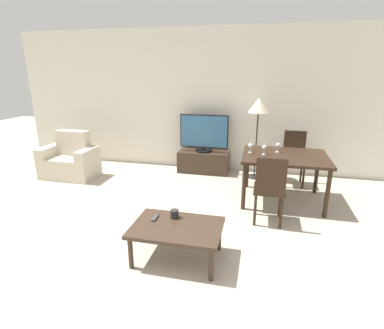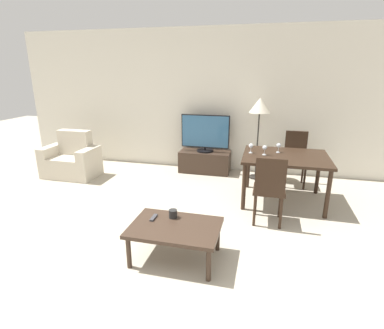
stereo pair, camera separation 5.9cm
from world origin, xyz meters
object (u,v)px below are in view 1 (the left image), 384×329
at_px(tv_stand, 204,161).
at_px(remote_primary, 155,218).
at_px(armchair, 70,161).
at_px(dining_table, 285,160).
at_px(cup_white_near, 174,214).
at_px(floor_lamp, 258,109).
at_px(tv, 204,133).
at_px(wine_glass_right, 250,146).
at_px(dining_chair_near, 270,187).
at_px(dining_chair_far, 294,155).
at_px(wine_glass_center, 278,146).
at_px(coffee_table, 177,230).
at_px(wine_glass_left, 264,148).

bearing_deg(tv_stand, remote_primary, -89.88).
height_order(armchair, dining_table, armchair).
bearing_deg(tv_stand, armchair, -160.74).
bearing_deg(cup_white_near, floor_lamp, 73.23).
distance_m(tv, dining_table, 1.79).
relative_size(armchair, wine_glass_right, 6.74).
bearing_deg(armchair, dining_table, -3.54).
bearing_deg(dining_table, dining_chair_near, -104.84).
relative_size(tv, dining_chair_far, 1.00).
bearing_deg(wine_glass_right, tv_stand, 131.24).
bearing_deg(dining_chair_far, dining_chair_near, -104.84).
xyz_separation_m(tv, dining_table, (1.43, -1.07, -0.13)).
height_order(armchair, dining_chair_near, dining_chair_near).
distance_m(dining_table, wine_glass_right, 0.54).
distance_m(dining_table, floor_lamp, 1.23).
bearing_deg(dining_chair_far, wine_glass_right, -132.62).
bearing_deg(dining_chair_near, wine_glass_center, 83.49).
bearing_deg(cup_white_near, coffee_table, -66.52).
bearing_deg(wine_glass_center, wine_glass_right, -163.21).
bearing_deg(remote_primary, floor_lamp, 69.81).
relative_size(dining_chair_far, floor_lamp, 0.63).
bearing_deg(dining_chair_far, dining_table, -104.84).
bearing_deg(tv, floor_lamp, -6.38).
bearing_deg(tv_stand, tv, -90.00).
relative_size(dining_chair_far, wine_glass_right, 6.35).
bearing_deg(wine_glass_left, tv, 135.22).
height_order(tv, wine_glass_center, tv).
bearing_deg(floor_lamp, cup_white_near, -106.77).
height_order(tv, dining_chair_near, tv).
xyz_separation_m(dining_chair_near, wine_glass_left, (-0.09, 0.77, 0.31)).
relative_size(tv_stand, wine_glass_center, 6.70).
distance_m(dining_chair_near, wine_glass_center, 1.01).
relative_size(tv_stand, remote_primary, 6.52).
xyz_separation_m(cup_white_near, wine_glass_center, (1.12, 1.79, 0.39)).
bearing_deg(wine_glass_left, dining_chair_near, -83.02).
height_order(armchair, wine_glass_left, wine_glass_left).
bearing_deg(dining_chair_far, armchair, -171.89).
xyz_separation_m(remote_primary, cup_white_near, (0.20, 0.07, 0.04)).
distance_m(armchair, dining_chair_near, 3.77).
bearing_deg(dining_chair_far, remote_primary, -123.01).
relative_size(dining_chair_near, floor_lamp, 0.63).
bearing_deg(dining_chair_far, tv_stand, 171.03).
distance_m(dining_chair_near, dining_chair_far, 1.68).
bearing_deg(dining_table, cup_white_near, -126.73).
bearing_deg(wine_glass_right, cup_white_near, -113.24).
xyz_separation_m(armchair, wine_glass_left, (3.52, -0.28, 0.53)).
bearing_deg(tv, tv_stand, 90.00).
xyz_separation_m(wine_glass_center, wine_glass_right, (-0.41, -0.12, 0.00)).
bearing_deg(floor_lamp, tv, 173.62).
bearing_deg(remote_primary, wine_glass_right, 62.24).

